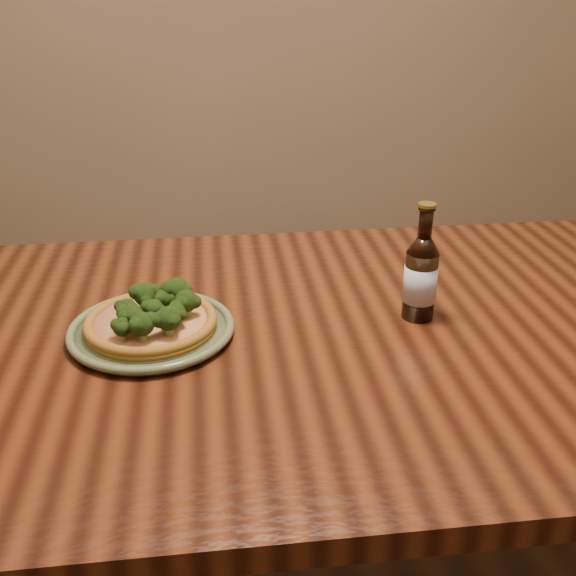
{
  "coord_description": "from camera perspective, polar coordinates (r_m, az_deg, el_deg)",
  "views": [
    {
      "loc": [
        -0.2,
        -0.86,
        1.3
      ],
      "look_at": [
        -0.08,
        0.12,
        0.82
      ],
      "focal_mm": 42.0,
      "sensor_mm": 36.0,
      "label": 1
    }
  ],
  "objects": [
    {
      "name": "plate",
      "position": [
        1.12,
        -11.47,
        -3.48
      ],
      "size": [
        0.27,
        0.27,
        0.02
      ],
      "rotation": [
        0.0,
        0.0,
        -0.22
      ],
      "color": "#596747",
      "rests_on": "table"
    },
    {
      "name": "table",
      "position": [
        1.17,
        4.06,
        -7.37
      ],
      "size": [
        1.6,
        0.9,
        0.75
      ],
      "color": "#49210F",
      "rests_on": "ground"
    },
    {
      "name": "pizza",
      "position": [
        1.11,
        -11.42,
        -2.59
      ],
      "size": [
        0.21,
        0.21,
        0.07
      ],
      "rotation": [
        0.0,
        0.0,
        -0.27
      ],
      "color": "olive",
      "rests_on": "plate"
    },
    {
      "name": "beer_bottle",
      "position": [
        1.15,
        11.17,
        0.96
      ],
      "size": [
        0.06,
        0.06,
        0.2
      ],
      "rotation": [
        0.0,
        0.0,
        -0.36
      ],
      "color": "black",
      "rests_on": "table"
    }
  ]
}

